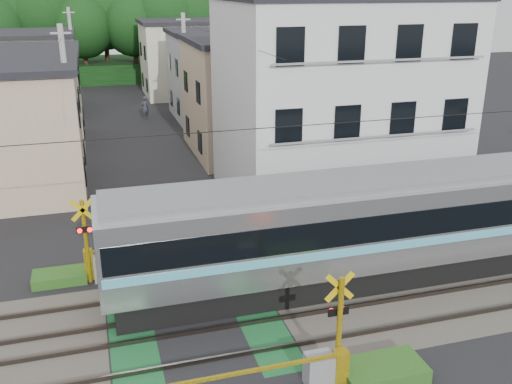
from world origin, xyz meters
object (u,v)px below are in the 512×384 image
object	(u,v)px
apartment_block	(335,99)
crossing_signal_far	(101,261)
crossing_signal_near	(323,362)
pedestrian	(145,108)

from	to	relation	value
apartment_block	crossing_signal_far	bearing A→B (deg)	-152.22
crossing_signal_near	crossing_signal_far	xyz separation A→B (m)	(-5.17, 7.31, 0.00)
crossing_signal_far	apartment_block	size ratio (longest dim) A/B	0.46
crossing_signal_far	crossing_signal_near	bearing A→B (deg)	-54.71
crossing_signal_far	pedestrian	xyz separation A→B (m)	(4.09, 25.06, 0.16)
crossing_signal_near	pedestrian	xyz separation A→B (m)	(-1.09, 32.37, 0.16)
crossing_signal_near	crossing_signal_far	distance (m)	8.95
apartment_block	pedestrian	bearing A→B (deg)	110.01
pedestrian	crossing_signal_near	bearing A→B (deg)	68.83
crossing_signal_near	apartment_block	xyz separation A→B (m)	(5.91, 13.15, 3.94)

